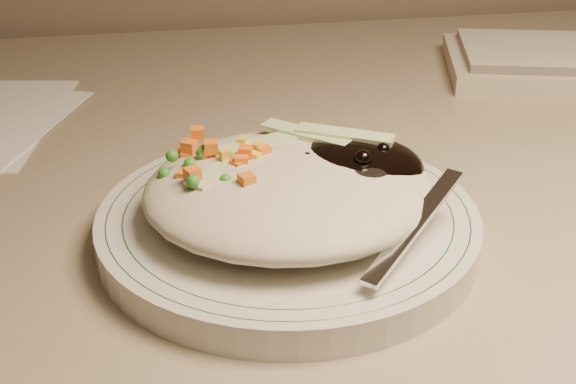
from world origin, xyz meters
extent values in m
cube|color=gray|center=(0.00, 1.38, 0.72)|extent=(1.40, 0.70, 0.04)
cylinder|color=beige|center=(-0.07, 1.22, 0.75)|extent=(0.26, 0.26, 0.02)
torus|color=#144723|center=(-0.07, 1.22, 0.76)|extent=(0.24, 0.24, 0.00)
torus|color=#144723|center=(-0.07, 1.22, 0.76)|extent=(0.22, 0.22, 0.00)
ellipsoid|color=beige|center=(-0.07, 1.22, 0.78)|extent=(0.19, 0.18, 0.04)
ellipsoid|color=black|center=(-0.03, 1.23, 0.79)|extent=(0.10, 0.09, 0.03)
ellipsoid|color=orange|center=(-0.12, 1.24, 0.78)|extent=(0.08, 0.08, 0.02)
sphere|color=black|center=(-0.06, 1.23, 0.79)|extent=(0.01, 0.01, 0.01)
sphere|color=black|center=(-0.03, 1.24, 0.79)|extent=(0.01, 0.01, 0.01)
sphere|color=black|center=(-0.01, 1.23, 0.80)|extent=(0.01, 0.01, 0.01)
sphere|color=black|center=(-0.01, 1.24, 0.79)|extent=(0.01, 0.01, 0.01)
sphere|color=black|center=(-0.02, 1.22, 0.80)|extent=(0.01, 0.01, 0.01)
sphere|color=black|center=(-0.03, 1.23, 0.79)|extent=(0.01, 0.01, 0.01)
sphere|color=black|center=(-0.02, 1.24, 0.79)|extent=(0.01, 0.01, 0.01)
cube|color=orange|center=(-0.12, 1.25, 0.80)|extent=(0.01, 0.01, 0.01)
cube|color=orange|center=(-0.10, 1.22, 0.79)|extent=(0.01, 0.01, 0.01)
cube|color=orange|center=(-0.13, 1.26, 0.80)|extent=(0.01, 0.01, 0.01)
cube|color=orange|center=(-0.10, 1.23, 0.80)|extent=(0.01, 0.01, 0.01)
cube|color=orange|center=(-0.10, 1.23, 0.80)|extent=(0.01, 0.01, 0.01)
cube|color=orange|center=(-0.14, 1.26, 0.79)|extent=(0.01, 0.01, 0.01)
cube|color=orange|center=(-0.12, 1.25, 0.80)|extent=(0.01, 0.01, 0.01)
cube|color=orange|center=(-0.10, 1.23, 0.80)|extent=(0.01, 0.01, 0.01)
cube|color=orange|center=(-0.09, 1.24, 0.80)|extent=(0.01, 0.01, 0.01)
cube|color=orange|center=(-0.13, 1.27, 0.80)|extent=(0.01, 0.01, 0.01)
cube|color=orange|center=(-0.13, 1.21, 0.80)|extent=(0.01, 0.01, 0.01)
cube|color=orange|center=(-0.10, 1.20, 0.80)|extent=(0.01, 0.01, 0.01)
cube|color=orange|center=(-0.14, 1.23, 0.79)|extent=(0.01, 0.01, 0.01)
cube|color=orange|center=(-0.14, 1.26, 0.79)|extent=(0.01, 0.01, 0.01)
sphere|color=#388C28|center=(-0.10, 1.24, 0.80)|extent=(0.01, 0.01, 0.01)
sphere|color=#388C28|center=(-0.14, 1.20, 0.80)|extent=(0.01, 0.01, 0.01)
sphere|color=#388C28|center=(-0.13, 1.24, 0.80)|extent=(0.01, 0.01, 0.01)
sphere|color=#388C28|center=(-0.15, 1.24, 0.80)|extent=(0.01, 0.01, 0.01)
sphere|color=#388C28|center=(-0.11, 1.24, 0.79)|extent=(0.01, 0.01, 0.01)
sphere|color=#388C28|center=(-0.10, 1.21, 0.79)|extent=(0.01, 0.01, 0.01)
sphere|color=#388C28|center=(-0.12, 1.23, 0.79)|extent=(0.01, 0.01, 0.01)
sphere|color=#388C28|center=(-0.12, 1.22, 0.79)|extent=(0.01, 0.01, 0.01)
sphere|color=#388C28|center=(-0.15, 1.23, 0.79)|extent=(0.01, 0.01, 0.01)
sphere|color=#388C28|center=(-0.12, 1.25, 0.80)|extent=(0.01, 0.01, 0.01)
sphere|color=#388C28|center=(-0.13, 1.25, 0.80)|extent=(0.01, 0.01, 0.01)
sphere|color=#388C28|center=(-0.13, 1.22, 0.79)|extent=(0.01, 0.01, 0.01)
sphere|color=#388C28|center=(-0.11, 1.21, 0.80)|extent=(0.01, 0.01, 0.01)
sphere|color=#388C28|center=(-0.08, 1.26, 0.79)|extent=(0.01, 0.01, 0.01)
cube|color=yellow|center=(-0.11, 1.24, 0.79)|extent=(0.01, 0.01, 0.01)
cube|color=yellow|center=(-0.09, 1.23, 0.80)|extent=(0.01, 0.01, 0.01)
cube|color=yellow|center=(-0.12, 1.25, 0.79)|extent=(0.01, 0.01, 0.01)
cube|color=yellow|center=(-0.11, 1.24, 0.80)|extent=(0.01, 0.01, 0.01)
cube|color=yellow|center=(-0.12, 1.23, 0.79)|extent=(0.01, 0.01, 0.01)
cube|color=yellow|center=(-0.09, 1.24, 0.80)|extent=(0.01, 0.01, 0.01)
cube|color=yellow|center=(-0.10, 1.26, 0.80)|extent=(0.01, 0.01, 0.01)
cube|color=yellow|center=(-0.11, 1.23, 0.79)|extent=(0.01, 0.01, 0.01)
cube|color=#B2D18C|center=(-0.08, 1.26, 0.80)|extent=(0.07, 0.04, 0.00)
cube|color=#B2D18C|center=(-0.05, 1.26, 0.80)|extent=(0.06, 0.06, 0.00)
cube|color=#B2D18C|center=(-0.11, 1.23, 0.80)|extent=(0.06, 0.06, 0.00)
cube|color=#B2D18C|center=(-0.03, 1.25, 0.80)|extent=(0.07, 0.05, 0.00)
cube|color=#B2D18C|center=(-0.07, 1.21, 0.79)|extent=(0.07, 0.02, 0.00)
ellipsoid|color=silver|center=(-0.02, 1.21, 0.79)|extent=(0.06, 0.06, 0.01)
cube|color=silver|center=(-0.01, 1.16, 0.78)|extent=(0.09, 0.09, 0.03)
camera|label=1|loc=(-0.15, 0.76, 1.03)|focal=50.00mm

